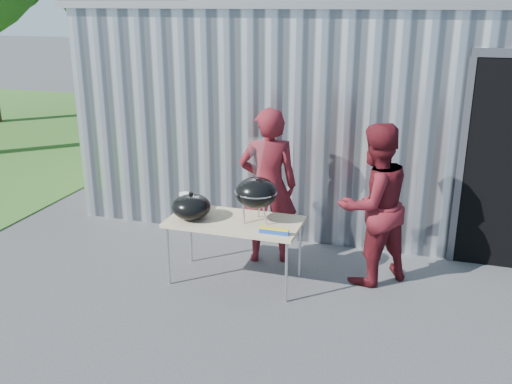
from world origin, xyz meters
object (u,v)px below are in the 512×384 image
(folding_table, at_px, (235,223))
(person_cook, at_px, (268,186))
(kettle_grill, at_px, (256,186))
(person_bystander, at_px, (373,205))

(folding_table, height_order, person_cook, person_cook)
(folding_table, relative_size, kettle_grill, 1.59)
(kettle_grill, relative_size, person_bystander, 0.51)
(person_cook, relative_size, person_bystander, 1.04)
(person_bystander, bearing_deg, kettle_grill, -23.51)
(folding_table, bearing_deg, kettle_grill, 6.44)
(person_bystander, bearing_deg, folding_table, -25.71)
(folding_table, bearing_deg, person_bystander, 18.20)
(person_cook, bearing_deg, person_bystander, 153.26)
(person_cook, distance_m, person_bystander, 1.29)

